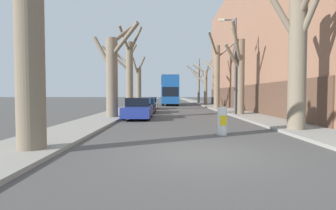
{
  "coord_description": "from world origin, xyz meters",
  "views": [
    {
      "loc": [
        -0.96,
        -7.24,
        1.66
      ],
      "look_at": [
        -0.77,
        28.42,
        0.2
      ],
      "focal_mm": 28.0,
      "sensor_mm": 36.0,
      "label": 1
    }
  ],
  "objects_px": {
    "street_tree_right_3": "(205,84)",
    "parked_car_2": "(150,103)",
    "street_tree_right_4": "(199,81)",
    "lamp_post": "(234,61)",
    "street_tree_left_2": "(129,71)",
    "double_decker_bus": "(170,89)",
    "street_tree_left_0": "(27,10)",
    "traffic_bollard": "(222,121)",
    "parked_car_0": "(139,109)",
    "parked_car_1": "(145,106)",
    "street_tree_left_1": "(113,73)",
    "street_tree_right_0": "(299,51)",
    "street_tree_right_2": "(217,74)",
    "street_tree_right_1": "(240,73)",
    "street_tree_left_3": "(138,84)"
  },
  "relations": [
    {
      "from": "street_tree_right_0",
      "to": "street_tree_right_2",
      "type": "height_order",
      "value": "street_tree_right_2"
    },
    {
      "from": "parked_car_2",
      "to": "traffic_bollard",
      "type": "xyz_separation_m",
      "value": [
        4.2,
        -19.03,
        -0.08
      ]
    },
    {
      "from": "street_tree_left_0",
      "to": "street_tree_left_1",
      "type": "height_order",
      "value": "street_tree_left_0"
    },
    {
      "from": "street_tree_right_2",
      "to": "parked_car_2",
      "type": "bearing_deg",
      "value": 178.96
    },
    {
      "from": "street_tree_left_3",
      "to": "street_tree_right_2",
      "type": "xyz_separation_m",
      "value": [
        9.69,
        -7.82,
        0.82
      ]
    },
    {
      "from": "parked_car_2",
      "to": "traffic_bollard",
      "type": "relative_size",
      "value": 3.99
    },
    {
      "from": "street_tree_right_1",
      "to": "parked_car_0",
      "type": "bearing_deg",
      "value": -162.18
    },
    {
      "from": "street_tree_left_3",
      "to": "street_tree_right_0",
      "type": "height_order",
      "value": "street_tree_right_0"
    },
    {
      "from": "street_tree_left_2",
      "to": "street_tree_right_3",
      "type": "distance_m",
      "value": 15.31
    },
    {
      "from": "street_tree_right_4",
      "to": "street_tree_left_1",
      "type": "bearing_deg",
      "value": -107.55
    },
    {
      "from": "street_tree_left_2",
      "to": "street_tree_left_3",
      "type": "height_order",
      "value": "street_tree_left_2"
    },
    {
      "from": "street_tree_right_2",
      "to": "parked_car_1",
      "type": "bearing_deg",
      "value": -141.36
    },
    {
      "from": "street_tree_left_1",
      "to": "parked_car_2",
      "type": "distance_m",
      "value": 12.1
    },
    {
      "from": "street_tree_left_0",
      "to": "double_decker_bus",
      "type": "relative_size",
      "value": 0.78
    },
    {
      "from": "street_tree_right_4",
      "to": "street_tree_right_3",
      "type": "bearing_deg",
      "value": -91.17
    },
    {
      "from": "street_tree_right_4",
      "to": "parked_car_0",
      "type": "distance_m",
      "value": 31.58
    },
    {
      "from": "street_tree_right_1",
      "to": "street_tree_right_2",
      "type": "bearing_deg",
      "value": 90.04
    },
    {
      "from": "street_tree_right_4",
      "to": "parked_car_1",
      "type": "relative_size",
      "value": 1.87
    },
    {
      "from": "street_tree_right_3",
      "to": "double_decker_bus",
      "type": "xyz_separation_m",
      "value": [
        -5.21,
        2.18,
        -0.71
      ]
    },
    {
      "from": "street_tree_left_2",
      "to": "double_decker_bus",
      "type": "height_order",
      "value": "street_tree_left_2"
    },
    {
      "from": "parked_car_0",
      "to": "lamp_post",
      "type": "xyz_separation_m",
      "value": [
        7.13,
        2.31,
        3.54
      ]
    },
    {
      "from": "street_tree_left_1",
      "to": "street_tree_right_0",
      "type": "xyz_separation_m",
      "value": [
        9.42,
        -6.58,
        0.4
      ]
    },
    {
      "from": "street_tree_right_2",
      "to": "lamp_post",
      "type": "height_order",
      "value": "street_tree_right_2"
    },
    {
      "from": "street_tree_right_4",
      "to": "lamp_post",
      "type": "height_order",
      "value": "street_tree_right_4"
    },
    {
      "from": "parked_car_0",
      "to": "traffic_bollard",
      "type": "xyz_separation_m",
      "value": [
        4.2,
        -7.29,
        -0.12
      ]
    },
    {
      "from": "street_tree_right_1",
      "to": "street_tree_left_3",
      "type": "bearing_deg",
      "value": 119.73
    },
    {
      "from": "street_tree_right_4",
      "to": "street_tree_left_0",
      "type": "bearing_deg",
      "value": -103.45
    },
    {
      "from": "street_tree_left_2",
      "to": "lamp_post",
      "type": "xyz_separation_m",
      "value": [
        9.13,
        -7.01,
        0.09
      ]
    },
    {
      "from": "street_tree_right_1",
      "to": "parked_car_2",
      "type": "xyz_separation_m",
      "value": [
        -7.6,
        9.3,
        -2.65
      ]
    },
    {
      "from": "street_tree_right_2",
      "to": "street_tree_right_4",
      "type": "relative_size",
      "value": 1.0
    },
    {
      "from": "street_tree_left_1",
      "to": "lamp_post",
      "type": "bearing_deg",
      "value": 14.4
    },
    {
      "from": "lamp_post",
      "to": "traffic_bollard",
      "type": "height_order",
      "value": "lamp_post"
    },
    {
      "from": "double_decker_bus",
      "to": "parked_car_2",
      "type": "xyz_separation_m",
      "value": [
        -2.45,
        -11.6,
        -1.83
      ]
    },
    {
      "from": "street_tree_right_4",
      "to": "street_tree_left_2",
      "type": "bearing_deg",
      "value": -115.06
    },
    {
      "from": "double_decker_bus",
      "to": "parked_car_0",
      "type": "distance_m",
      "value": 23.54
    },
    {
      "from": "double_decker_bus",
      "to": "traffic_bollard",
      "type": "distance_m",
      "value": 30.74
    },
    {
      "from": "street_tree_left_2",
      "to": "street_tree_right_4",
      "type": "xyz_separation_m",
      "value": [
        9.85,
        21.08,
        -0.07
      ]
    },
    {
      "from": "street_tree_right_3",
      "to": "lamp_post",
      "type": "distance_m",
      "value": 18.88
    },
    {
      "from": "street_tree_right_2",
      "to": "parked_car_1",
      "type": "distance_m",
      "value": 10.28
    },
    {
      "from": "street_tree_left_0",
      "to": "street_tree_right_0",
      "type": "xyz_separation_m",
      "value": [
        9.61,
        4.01,
        -0.46
      ]
    },
    {
      "from": "street_tree_left_1",
      "to": "parked_car_0",
      "type": "bearing_deg",
      "value": -1.1
    },
    {
      "from": "street_tree_left_0",
      "to": "traffic_bollard",
      "type": "bearing_deg",
      "value": 27.97
    },
    {
      "from": "street_tree_left_0",
      "to": "parked_car_1",
      "type": "bearing_deg",
      "value": 83.11
    },
    {
      "from": "street_tree_left_3",
      "to": "parked_car_2",
      "type": "relative_size",
      "value": 1.64
    },
    {
      "from": "street_tree_left_1",
      "to": "street_tree_right_1",
      "type": "height_order",
      "value": "street_tree_right_1"
    },
    {
      "from": "street_tree_right_2",
      "to": "street_tree_right_4",
      "type": "distance_m",
      "value": 18.8
    },
    {
      "from": "street_tree_right_0",
      "to": "street_tree_right_4",
      "type": "relative_size",
      "value": 0.92
    },
    {
      "from": "street_tree_right_2",
      "to": "street_tree_right_3",
      "type": "relative_size",
      "value": 1.2
    },
    {
      "from": "street_tree_right_3",
      "to": "parked_car_2",
      "type": "xyz_separation_m",
      "value": [
        -7.66,
        -9.42,
        -2.54
      ]
    },
    {
      "from": "street_tree_right_2",
      "to": "street_tree_left_1",
      "type": "bearing_deg",
      "value": -128.93
    }
  ]
}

